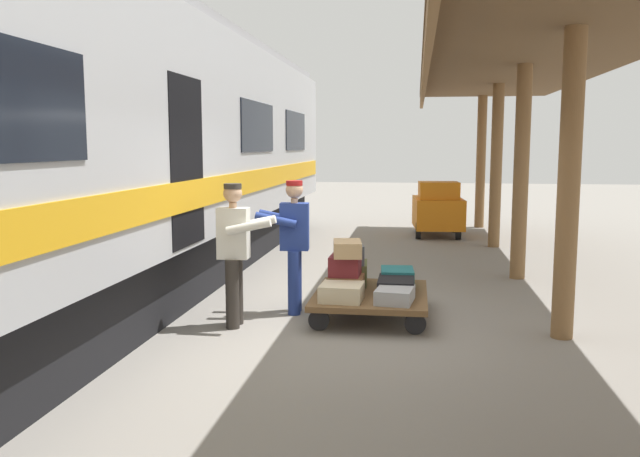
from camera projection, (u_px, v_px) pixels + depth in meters
ground_plane at (368, 330)px, 7.68m from camera, size 60.00×60.00×0.00m
platform_canopy at (570, 38)px, 6.95m from camera, size 3.20×20.77×3.56m
train_car at (69, 152)px, 7.94m from camera, size 3.03×20.13×4.00m
luggage_cart at (371, 296)px, 8.20m from camera, size 1.39×1.71×0.32m
suitcase_brown_leather at (346, 283)px, 8.23m from camera, size 0.45×0.50×0.21m
suitcase_cream_canvas at (342, 292)px, 7.77m from camera, size 0.51×0.53×0.20m
suitcase_gray_aluminum at (395, 295)px, 7.68m from camera, size 0.47×0.58×0.17m
suitcase_teal_softside at (397, 277)px, 8.60m from camera, size 0.45×0.56×0.22m
suitcase_black_hardshell at (396, 286)px, 8.14m from camera, size 0.44×0.64×0.19m
suitcase_olive_duffel at (350, 273)px, 8.69m from camera, size 0.49×0.60×0.29m
suitcase_maroon_trunk at (345, 265)px, 8.22m from camera, size 0.39×0.45×0.25m
suitcase_slate_roller at (350, 253)px, 8.62m from camera, size 0.41×0.60×0.25m
suitcase_tan_vintage at (347, 249)px, 8.16m from camera, size 0.41×0.57×0.19m
porter_in_overalls at (293, 242)px, 8.34m from camera, size 0.69×0.47×1.70m
porter_by_door at (235, 250)px, 7.71m from camera, size 0.68×0.44×1.70m
baggage_tug at (438, 210)px, 15.45m from camera, size 1.22×1.77×1.30m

